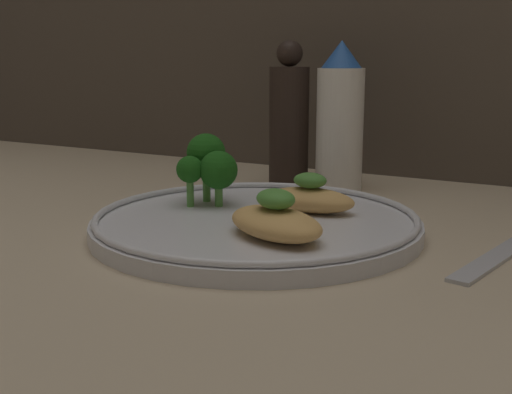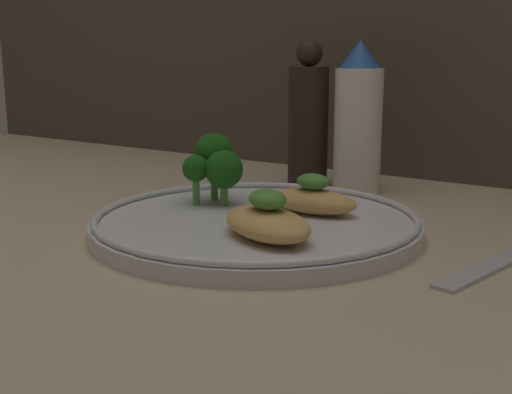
# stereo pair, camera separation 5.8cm
# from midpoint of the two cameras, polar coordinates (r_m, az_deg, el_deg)

# --- Properties ---
(ground_plane) EXTENTS (1.80, 1.80, 0.01)m
(ground_plane) POSITION_cam_midpoint_polar(r_m,az_deg,el_deg) (0.59, 2.82, -3.71)
(ground_plane) COLOR tan
(plate) EXTENTS (0.30, 0.30, 0.02)m
(plate) POSITION_cam_midpoint_polar(r_m,az_deg,el_deg) (0.59, 2.84, -2.32)
(plate) COLOR silver
(plate) RESTS_ON ground_plane
(grilled_meat_front) EXTENTS (0.11, 0.09, 0.04)m
(grilled_meat_front) POSITION_cam_midpoint_polar(r_m,az_deg,el_deg) (0.52, 4.22, -2.18)
(grilled_meat_front) COLOR tan
(grilled_meat_front) RESTS_ON plate
(grilled_meat_middle) EXTENTS (0.09, 0.05, 0.04)m
(grilled_meat_middle) POSITION_cam_midpoint_polar(r_m,az_deg,el_deg) (0.61, 7.80, -0.20)
(grilled_meat_middle) COLOR tan
(grilled_meat_middle) RESTS_ON plate
(broccoli_bunch) EXTENTS (0.06, 0.06, 0.07)m
(broccoli_bunch) POSITION_cam_midpoint_polar(r_m,az_deg,el_deg) (0.64, -1.05, 3.09)
(broccoli_bunch) COLOR #569942
(broccoli_bunch) RESTS_ON plate
(sauce_bottle) EXTENTS (0.06, 0.06, 0.18)m
(sauce_bottle) POSITION_cam_midpoint_polar(r_m,az_deg,el_deg) (0.78, 11.21, 6.66)
(sauce_bottle) COLOR white
(sauce_bottle) RESTS_ON ground_plane
(pepper_grinder) EXTENTS (0.05, 0.05, 0.18)m
(pepper_grinder) POSITION_cam_midpoint_polar(r_m,az_deg,el_deg) (0.81, 6.75, 6.73)
(pepper_grinder) COLOR black
(pepper_grinder) RESTS_ON ground_plane
(fork) EXTENTS (0.05, 0.16, 0.01)m
(fork) POSITION_cam_midpoint_polar(r_m,az_deg,el_deg) (0.54, 23.45, -5.39)
(fork) COLOR #B2B2B7
(fork) RESTS_ON ground_plane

